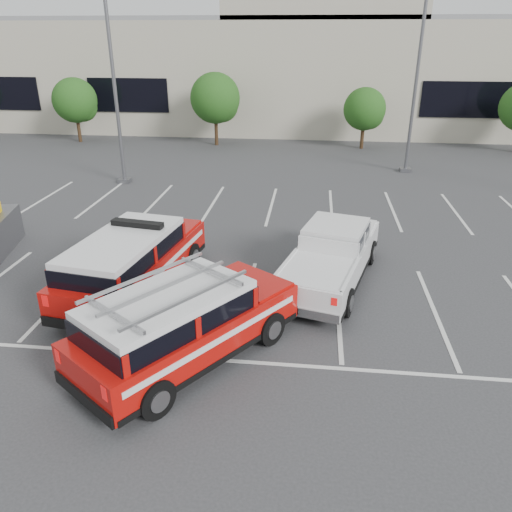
{
  "coord_description": "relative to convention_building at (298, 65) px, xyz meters",
  "views": [
    {
      "loc": [
        1.81,
        -12.57,
        7.17
      ],
      "look_at": [
        0.23,
        1.01,
        1.05
      ],
      "focal_mm": 35.0,
      "sensor_mm": 36.0,
      "label": 1
    }
  ],
  "objects": [
    {
      "name": "ground",
      "position": [
        -0.18,
        -31.86,
        -4.72
      ],
      "size": [
        120.0,
        120.0,
        0.0
      ],
      "primitive_type": "plane",
      "color": "#323235",
      "rests_on": "ground"
    },
    {
      "name": "stall_markings",
      "position": [
        -0.18,
        -27.36,
        -4.71
      ],
      "size": [
        23.0,
        15.0,
        0.01
      ],
      "primitive_type": "cube",
      "color": "silver",
      "rests_on": "ground"
    },
    {
      "name": "convention_building",
      "position": [
        0.0,
        0.0,
        0.0
      ],
      "size": [
        60.0,
        16.99,
        13.2
      ],
      "color": "#B3AB98",
      "rests_on": "ground"
    },
    {
      "name": "tree_left",
      "position": [
        -15.09,
        -9.82,
        -1.95
      ],
      "size": [
        3.07,
        3.07,
        4.42
      ],
      "color": "#3F2B19",
      "rests_on": "ground"
    },
    {
      "name": "tree_mid_left",
      "position": [
        -5.09,
        -9.82,
        -1.68
      ],
      "size": [
        3.37,
        3.37,
        4.85
      ],
      "color": "#3F2B19",
      "rests_on": "ground"
    },
    {
      "name": "tree_mid_right",
      "position": [
        4.91,
        -9.82,
        -2.22
      ],
      "size": [
        2.77,
        2.77,
        3.99
      ],
      "color": "#3F2B19",
      "rests_on": "ground"
    },
    {
      "name": "light_pole_left",
      "position": [
        -8.18,
        -19.86,
        0.47
      ],
      "size": [
        0.9,
        0.6,
        10.24
      ],
      "color": "#59595E",
      "rests_on": "ground"
    },
    {
      "name": "light_pole_mid",
      "position": [
        6.82,
        -15.86,
        0.47
      ],
      "size": [
        0.9,
        0.6,
        10.24
      ],
      "color": "#59595E",
      "rests_on": "ground"
    },
    {
      "name": "fire_chief_suv",
      "position": [
        -3.55,
        -31.57,
        -3.86
      ],
      "size": [
        3.05,
        6.21,
        2.09
      ],
      "rotation": [
        0.0,
        0.0,
        -0.15
      ],
      "color": "#A90C08",
      "rests_on": "ground"
    },
    {
      "name": "white_pickup",
      "position": [
        2.31,
        -30.19,
        -4.01
      ],
      "size": [
        3.42,
        6.08,
        1.77
      ],
      "rotation": [
        0.0,
        0.0,
        -0.26
      ],
      "color": "silver",
      "rests_on": "ground"
    },
    {
      "name": "ladder_suv",
      "position": [
        -1.18,
        -34.79,
        -3.85
      ],
      "size": [
        4.99,
        5.77,
        2.18
      ],
      "rotation": [
        0.0,
        0.0,
        -0.62
      ],
      "color": "#A90C08",
      "rests_on": "ground"
    }
  ]
}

